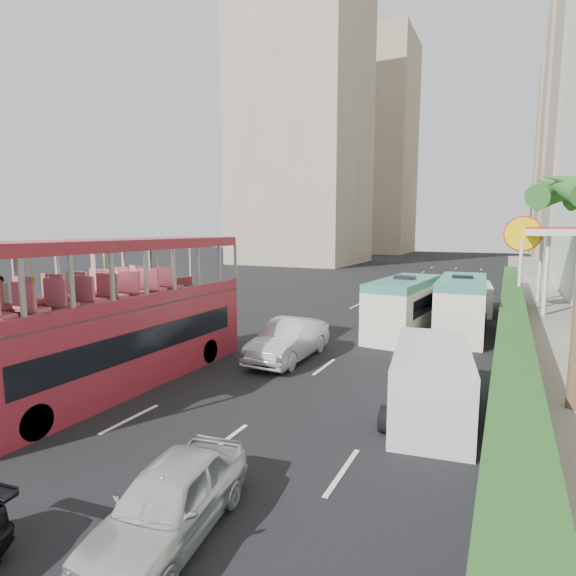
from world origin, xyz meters
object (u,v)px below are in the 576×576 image
Objects in this scene: double_decker_bus at (119,314)px; panel_van_near at (431,382)px; minibus_far at (461,306)px; van_asset at (414,323)px; car_silver_lane_b at (171,536)px; panel_van_far at (475,298)px; minibus_near at (404,307)px; car_silver_lane_a at (289,359)px.

double_decker_bus is 10.39m from panel_van_near.
van_asset is at bearing 141.17° from minibus_far.
car_silver_lane_b is at bearing -102.06° from minibus_far.
minibus_far is at bearing -97.25° from panel_van_far.
minibus_near is at bearing 97.78° from panel_van_near.
car_silver_lane_b is 17.19m from minibus_near.
car_silver_lane_b is 25.80m from panel_van_far.
minibus_far is (5.99, 7.86, 1.47)m from car_silver_lane_a.
car_silver_lane_a is 11.08m from car_silver_lane_b.
car_silver_lane_a is 10.37m from van_asset.
van_asset is at bearing 71.05° from car_silver_lane_a.
panel_van_near is (6.20, -3.32, 1.02)m from car_silver_lane_a.
minibus_near is at bearing 79.98° from car_silver_lane_b.
car_silver_lane_a is at bearing -129.89° from minibus_far.
double_decker_bus is 2.16× the size of panel_van_near.
car_silver_lane_a is 7.11m from panel_van_near.
panel_van_near reaches higher than car_silver_lane_a.
double_decker_bus reaches higher than car_silver_lane_a.
car_silver_lane_b is 0.78× the size of panel_van_near.
double_decker_bus is 1.69× the size of minibus_near.
minibus_far reaches higher than panel_van_near.
minibus_near is (0.06, -3.39, 1.44)m from van_asset.
panel_van_near is at bearing -80.35° from van_asset.
double_decker_bus is 2.41× the size of van_asset.
car_silver_lane_a is at bearing -118.03° from panel_van_far.
car_silver_lane_b is 18.87m from minibus_far.
van_asset is 3.63m from minibus_far.
minibus_far is at bearing 82.69° from panel_van_near.
minibus_near is 1.40× the size of panel_van_far.
panel_van_far is at bearing 76.47° from minibus_near.
panel_van_far is at bearing 63.44° from double_decker_bus.
car_silver_lane_b is at bearing -38.34° from double_decker_bus.
minibus_far is at bearing 52.36° from car_silver_lane_a.
minibus_far reaches higher than panel_van_far.
panel_van_near is (2.89, -13.15, 1.02)m from van_asset.
minibus_near is 1.28× the size of panel_van_near.
double_decker_bus reaches higher than minibus_near.
minibus_far is 7.04m from panel_van_far.
minibus_far is (9.87, 13.20, -1.06)m from double_decker_bus.
car_silver_lane_a is at bearing 54.06° from double_decker_bus.
minibus_near reaches higher than car_silver_lane_a.
car_silver_lane_a reaches higher than car_silver_lane_b.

